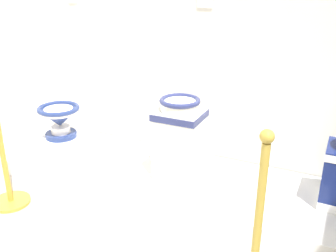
# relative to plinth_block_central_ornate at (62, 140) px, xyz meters

# --- Properties ---
(display_platform) EXTENTS (3.56, 0.84, 0.13)m
(display_platform) POSITION_rel_plinth_block_central_ornate_xyz_m (1.20, -0.06, -0.10)
(display_platform) COLOR white
(display_platform) RESTS_ON ground_plane
(plinth_block_central_ornate) EXTENTS (0.36, 0.34, 0.07)m
(plinth_block_central_ornate) POSITION_rel_plinth_block_central_ornate_xyz_m (0.00, 0.00, 0.00)
(plinth_block_central_ornate) COLOR white
(plinth_block_central_ornate) RESTS_ON display_platform
(antique_toilet_central_ornate) EXTENTS (0.37, 0.37, 0.29)m
(antique_toilet_central_ornate) POSITION_rel_plinth_block_central_ornate_xyz_m (0.00, -0.00, 0.22)
(antique_toilet_central_ornate) COLOR navy
(antique_toilet_central_ornate) RESTS_ON plinth_block_central_ornate
(plinth_block_rightmost) EXTENTS (0.29, 0.37, 0.15)m
(plinth_block_rightmost) POSITION_rel_plinth_block_central_ornate_xyz_m (1.20, -0.05, 0.04)
(plinth_block_rightmost) COLOR white
(plinth_block_rightmost) RESTS_ON display_platform
(antique_toilet_rightmost) EXTENTS (0.35, 0.31, 0.47)m
(antique_toilet_rightmost) POSITION_rel_plinth_block_central_ornate_xyz_m (1.20, -0.05, 0.36)
(antique_toilet_rightmost) COLOR white
(antique_toilet_rightmost) RESTS_ON plinth_block_rightmost
(stanchion_post_near_left) EXTENTS (0.28, 0.28, 1.05)m
(stanchion_post_near_left) POSITION_rel_plinth_block_central_ornate_xyz_m (0.16, -0.79, 0.13)
(stanchion_post_near_left) COLOR gold
(stanchion_post_near_left) RESTS_ON ground_plane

